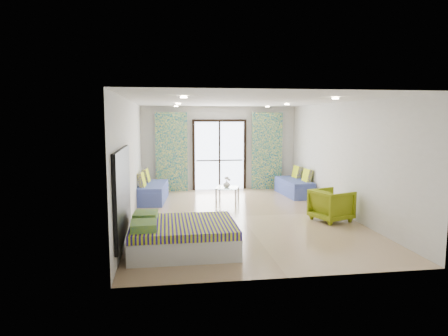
{
  "coord_description": "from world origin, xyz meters",
  "views": [
    {
      "loc": [
        -1.72,
        -9.11,
        2.29
      ],
      "look_at": [
        -0.38,
        0.08,
        1.15
      ],
      "focal_mm": 32.0,
      "sensor_mm": 36.0,
      "label": 1
    }
  ],
  "objects": [
    {
      "name": "daybed_left",
      "position": [
        -2.12,
        2.08,
        0.27
      ],
      "size": [
        0.86,
        1.82,
        0.87
      ],
      "rotation": [
        0.0,
        0.0,
        -0.1
      ],
      "color": "#42529D",
      "rests_on": "floor"
    },
    {
      "name": "wall_right",
      "position": [
        2.5,
        0.0,
        1.35
      ],
      "size": [
        0.01,
        7.5,
        2.7
      ],
      "primitive_type": null,
      "color": "silver",
      "rests_on": "ground"
    },
    {
      "name": "floor",
      "position": [
        0.0,
        0.0,
        0.0
      ],
      "size": [
        5.0,
        7.5,
        0.01
      ],
      "primitive_type": null,
      "color": "tan",
      "rests_on": "ground"
    },
    {
      "name": "curtain_left",
      "position": [
        -1.55,
        3.57,
        1.25
      ],
      "size": [
        1.0,
        0.1,
        2.5
      ],
      "primitive_type": "cube",
      "color": "white",
      "rests_on": "floor"
    },
    {
      "name": "downlight_b",
      "position": [
        1.4,
        -2.0,
        2.67
      ],
      "size": [
        0.12,
        0.12,
        0.02
      ],
      "primitive_type": "cylinder",
      "color": "#FFE0B2",
      "rests_on": "ceiling"
    },
    {
      "name": "wall_left",
      "position": [
        -2.5,
        0.0,
        1.35
      ],
      "size": [
        0.01,
        7.5,
        2.7
      ],
      "primitive_type": null,
      "color": "silver",
      "rests_on": "ground"
    },
    {
      "name": "downlight_e",
      "position": [
        -1.4,
        3.0,
        2.67
      ],
      "size": [
        0.12,
        0.12,
        0.02
      ],
      "primitive_type": "cylinder",
      "color": "#FFE0B2",
      "rests_on": "ceiling"
    },
    {
      "name": "downlight_f",
      "position": [
        1.4,
        3.0,
        2.67
      ],
      "size": [
        0.12,
        0.12,
        0.02
      ],
      "primitive_type": "cylinder",
      "color": "#FFE0B2",
      "rests_on": "ceiling"
    },
    {
      "name": "bed",
      "position": [
        -1.47,
        -2.31,
        0.26
      ],
      "size": [
        1.83,
        1.49,
        0.63
      ],
      "color": "silver",
      "rests_on": "floor"
    },
    {
      "name": "downlight_d",
      "position": [
        1.4,
        1.0,
        2.67
      ],
      "size": [
        0.12,
        0.12,
        0.02
      ],
      "primitive_type": "cylinder",
      "color": "#FFE0B2",
      "rests_on": "ceiling"
    },
    {
      "name": "wall_back",
      "position": [
        0.0,
        3.75,
        1.35
      ],
      "size": [
        5.0,
        0.01,
        2.7
      ],
      "primitive_type": null,
      "color": "silver",
      "rests_on": "ground"
    },
    {
      "name": "downlight_a",
      "position": [
        -1.4,
        -2.0,
        2.67
      ],
      "size": [
        0.12,
        0.12,
        0.02
      ],
      "primitive_type": "cylinder",
      "color": "#FFE0B2",
      "rests_on": "ceiling"
    },
    {
      "name": "coffee_table",
      "position": [
        -0.05,
        1.71,
        0.36
      ],
      "size": [
        0.78,
        0.78,
        0.71
      ],
      "rotation": [
        0.0,
        0.0,
        -0.32
      ],
      "color": "silver",
      "rests_on": "floor"
    },
    {
      "name": "switch_plate",
      "position": [
        -2.47,
        -1.06,
        1.05
      ],
      "size": [
        0.02,
        0.1,
        0.1
      ],
      "primitive_type": "cube",
      "color": "silver",
      "rests_on": "wall_left"
    },
    {
      "name": "headboard",
      "position": [
        -2.46,
        -2.31,
        1.05
      ],
      "size": [
        0.06,
        2.1,
        1.5
      ],
      "primitive_type": "cube",
      "color": "black",
      "rests_on": "floor"
    },
    {
      "name": "curtain_right",
      "position": [
        1.55,
        3.57,
        1.25
      ],
      "size": [
        1.0,
        0.1,
        2.5
      ],
      "primitive_type": "cube",
      "color": "white",
      "rests_on": "floor"
    },
    {
      "name": "daybed_right",
      "position": [
        2.12,
        2.37,
        0.26
      ],
      "size": [
        0.77,
        1.75,
        0.84
      ],
      "rotation": [
        0.0,
        0.0,
        0.06
      ],
      "color": "#42529D",
      "rests_on": "floor"
    },
    {
      "name": "downlight_c",
      "position": [
        -1.4,
        1.0,
        2.67
      ],
      "size": [
        0.12,
        0.12,
        0.02
      ],
      "primitive_type": "cylinder",
      "color": "#FFE0B2",
      "rests_on": "ceiling"
    },
    {
      "name": "vase",
      "position": [
        -0.08,
        1.66,
        0.51
      ],
      "size": [
        0.23,
        0.23,
        0.19
      ],
      "primitive_type": "imported",
      "rotation": [
        0.0,
        0.0,
        0.2
      ],
      "color": "white",
      "rests_on": "coffee_table"
    },
    {
      "name": "balcony_door",
      "position": [
        0.0,
        3.72,
        1.26
      ],
      "size": [
        1.76,
        0.08,
        2.28
      ],
      "color": "black",
      "rests_on": "floor"
    },
    {
      "name": "wall_front",
      "position": [
        0.0,
        -3.75,
        1.35
      ],
      "size": [
        5.0,
        0.01,
        2.7
      ],
      "primitive_type": null,
      "color": "silver",
      "rests_on": "ground"
    },
    {
      "name": "armchair",
      "position": [
        1.96,
        -0.71,
        0.39
      ],
      "size": [
        0.94,
        0.97,
        0.79
      ],
      "primitive_type": "imported",
      "rotation": [
        0.0,
        0.0,
        1.92
      ],
      "color": "olive",
      "rests_on": "floor"
    },
    {
      "name": "balcony_rail",
      "position": [
        0.0,
        3.73,
        0.95
      ],
      "size": [
        1.52,
        0.03,
        0.04
      ],
      "primitive_type": "cube",
      "color": "#595451",
      "rests_on": "balcony_door"
    },
    {
      "name": "ceiling",
      "position": [
        0.0,
        0.0,
        2.7
      ],
      "size": [
        5.0,
        7.5,
        0.01
      ],
      "primitive_type": null,
      "color": "silver",
      "rests_on": "ground"
    }
  ]
}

